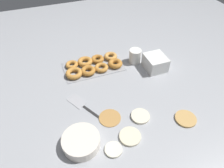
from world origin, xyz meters
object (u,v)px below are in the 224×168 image
(pancake_2, at_px, (140,116))
(container_stack, at_px, (155,63))
(pancake_4, at_px, (113,150))
(paper_cup, at_px, (135,56))
(pancake_0, at_px, (186,119))
(pancake_3, at_px, (130,136))
(donut_tray, at_px, (93,65))
(batter_bowl, at_px, (81,142))
(spatula, at_px, (80,104))
(pancake_1, at_px, (110,118))

(pancake_2, relative_size, container_stack, 0.69)
(pancake_4, height_order, paper_cup, paper_cup)
(pancake_0, xyz_separation_m, pancake_3, (0.31, -0.00, 0.00))
(pancake_3, relative_size, pancake_4, 1.30)
(donut_tray, bearing_deg, batter_bowl, 68.41)
(donut_tray, xyz_separation_m, paper_cup, (-0.29, 0.04, 0.03))
(pancake_4, relative_size, spatula, 0.36)
(donut_tray, bearing_deg, pancake_0, 119.84)
(batter_bowl, bearing_deg, paper_cup, -135.30)
(pancake_3, relative_size, batter_bowl, 0.60)
(donut_tray, bearing_deg, spatula, 60.71)
(batter_bowl, xyz_separation_m, container_stack, (-0.60, -0.38, 0.02))
(pancake_2, bearing_deg, spatula, -35.37)
(pancake_1, height_order, donut_tray, donut_tray)
(batter_bowl, bearing_deg, pancake_0, 175.34)
(donut_tray, xyz_separation_m, container_stack, (-0.38, 0.15, 0.03))
(paper_cup, bearing_deg, donut_tray, -7.72)
(pancake_1, relative_size, batter_bowl, 0.65)
(pancake_0, height_order, pancake_2, pancake_2)
(pancake_2, height_order, paper_cup, paper_cup)
(pancake_4, bearing_deg, pancake_3, -159.89)
(batter_bowl, bearing_deg, pancake_2, -171.34)
(pancake_3, height_order, paper_cup, paper_cup)
(donut_tray, relative_size, container_stack, 2.77)
(container_stack, bearing_deg, pancake_3, 49.36)
(pancake_1, height_order, pancake_2, pancake_2)
(pancake_4, bearing_deg, pancake_0, -175.35)
(paper_cup, bearing_deg, pancake_3, 63.17)
(pancake_3, bearing_deg, pancake_0, 179.53)
(pancake_0, xyz_separation_m, batter_bowl, (0.54, -0.04, 0.02))
(pancake_1, distance_m, donut_tray, 0.44)
(pancake_3, xyz_separation_m, spatula, (0.18, -0.29, -0.00))
(pancake_1, relative_size, container_stack, 0.81)
(donut_tray, relative_size, paper_cup, 4.21)
(pancake_4, height_order, batter_bowl, batter_bowl)
(pancake_0, xyz_separation_m, paper_cup, (0.04, -0.54, 0.04))
(pancake_2, xyz_separation_m, donut_tray, (0.12, -0.48, 0.01))
(pancake_0, height_order, pancake_3, pancake_3)
(pancake_3, bearing_deg, spatula, -58.26)
(pancake_0, distance_m, pancake_2, 0.24)
(pancake_0, bearing_deg, batter_bowl, -4.66)
(pancake_0, xyz_separation_m, spatula, (0.49, -0.29, -0.00))
(pancake_0, relative_size, spatula, 0.49)
(paper_cup, relative_size, spatula, 0.42)
(pancake_1, bearing_deg, pancake_4, 75.62)
(pancake_0, relative_size, container_stack, 0.77)
(pancake_4, bearing_deg, paper_cup, -122.87)
(pancake_2, relative_size, donut_tray, 0.25)
(pancake_3, relative_size, spatula, 0.47)
(pancake_1, xyz_separation_m, donut_tray, (-0.04, -0.44, 0.01))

